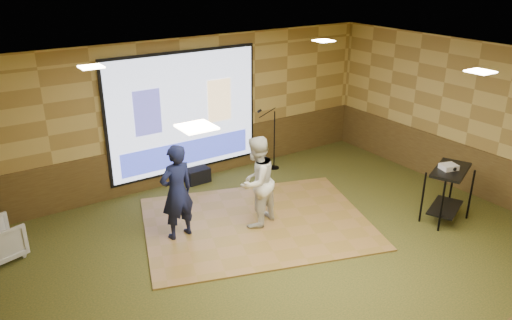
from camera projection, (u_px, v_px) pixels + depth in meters
ground at (284, 254)px, 8.05m from camera, size 9.00×9.00×0.00m
room_shell at (287, 131)px, 7.26m from camera, size 9.04×7.04×3.02m
wainscot_back at (186, 159)px, 10.55m from camera, size 9.00×0.04×0.95m
wainscot_right at (461, 167)px, 10.16m from camera, size 0.04×7.00×0.95m
projector_screen at (185, 114)px, 10.14m from camera, size 3.32×0.06×2.52m
downlight_nw at (91, 67)px, 7.19m from camera, size 0.32×0.32×0.02m
downlight_ne at (324, 41)px, 9.44m from camera, size 0.32×0.32×0.02m
downlight_sw at (197, 127)px, 4.64m from camera, size 0.32×0.32×0.02m
downlight_se at (480, 72)px, 6.90m from camera, size 0.32×0.32×0.02m
dance_floor at (257, 223)px, 8.96m from camera, size 4.66×4.06×0.03m
player_left at (177, 192)px, 8.20m from camera, size 0.65×0.47×1.65m
player_right at (256, 182)px, 8.60m from camera, size 0.97×0.87×1.63m
av_table at (449, 184)px, 8.82m from camera, size 0.96×0.51×1.01m
projector at (449, 167)px, 8.67m from camera, size 0.32×0.29×0.09m
mic_stand at (272, 148)px, 11.11m from camera, size 0.57×0.23×1.45m
duffel_bag at (197, 175)px, 10.56m from camera, size 0.50×0.34×0.31m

